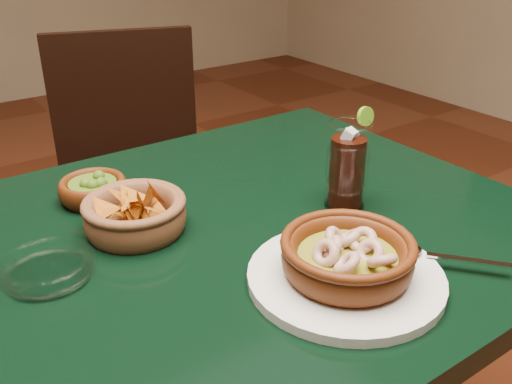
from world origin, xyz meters
TOP-DOWN VIEW (x-y plane):
  - dining_table at (0.00, 0.00)m, footprint 1.20×0.80m
  - dining_chair at (0.24, 0.71)m, footprint 0.54×0.54m
  - shrimp_plate at (0.15, -0.21)m, footprint 0.33×0.27m
  - chip_basket at (-0.02, 0.08)m, footprint 0.19×0.19m
  - guacamole_ramekin at (-0.04, 0.22)m, footprint 0.13×0.13m
  - cola_drink at (0.30, -0.05)m, footprint 0.15×0.15m
  - glass_ashtray at (-0.17, 0.03)m, footprint 0.14×0.14m

SIDE VIEW (x-z plane):
  - dining_chair at x=0.24m, z-range 0.05..0.96m
  - dining_table at x=0.00m, z-range 0.28..1.03m
  - glass_ashtray at x=-0.17m, z-range 0.75..0.78m
  - guacamole_ramekin at x=-0.04m, z-range 0.75..0.80m
  - chip_basket at x=-0.02m, z-range 0.72..0.83m
  - shrimp_plate at x=0.15m, z-range 0.74..0.82m
  - cola_drink at x=0.30m, z-range 0.74..0.91m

